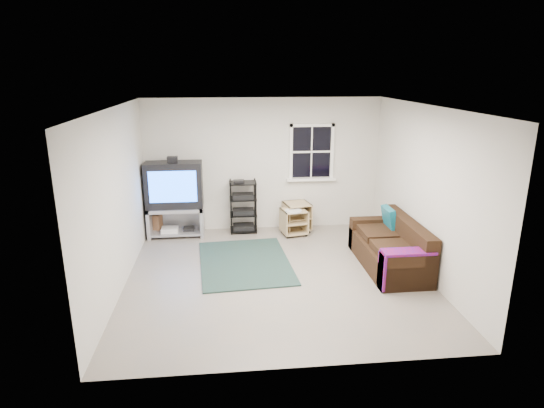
{
  "coord_description": "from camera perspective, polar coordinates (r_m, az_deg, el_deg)",
  "views": [
    {
      "loc": [
        -0.75,
        -6.46,
        3.1
      ],
      "look_at": [
        -0.03,
        0.4,
        1.06
      ],
      "focal_mm": 30.0,
      "sensor_mm": 36.0,
      "label": 1
    }
  ],
  "objects": [
    {
      "name": "side_table_right",
      "position": [
        8.86,
        2.69,
        -1.98
      ],
      "size": [
        0.54,
        0.54,
        0.53
      ],
      "rotation": [
        0.0,
        0.0,
        0.2
      ],
      "color": "tan",
      "rests_on": "ground"
    },
    {
      "name": "room",
      "position": [
        9.04,
        4.97,
        6.08
      ],
      "size": [
        4.6,
        4.62,
        4.6
      ],
      "color": "gray",
      "rests_on": "ground"
    },
    {
      "name": "tv_unit",
      "position": [
        8.82,
        -12.13,
        1.36
      ],
      "size": [
        1.06,
        0.53,
        1.55
      ],
      "color": "#9A9AA1",
      "rests_on": "ground"
    },
    {
      "name": "side_table_left",
      "position": [
        9.08,
        3.04,
        -1.44
      ],
      "size": [
        0.57,
        0.57,
        0.57
      ],
      "rotation": [
        0.0,
        0.0,
        0.2
      ],
      "color": "tan",
      "rests_on": "ground"
    },
    {
      "name": "paper_bag",
      "position": [
        9.21,
        -14.53,
        -2.44
      ],
      "size": [
        0.32,
        0.26,
        0.39
      ],
      "primitive_type": "cube",
      "rotation": [
        0.0,
        0.0,
        -0.37
      ],
      "color": "#A06A48",
      "rests_on": "ground"
    },
    {
      "name": "av_rack",
      "position": [
        8.95,
        -3.62,
        -0.72
      ],
      "size": [
        0.52,
        0.38,
        1.05
      ],
      "color": "black",
      "rests_on": "ground"
    },
    {
      "name": "sofa",
      "position": [
        7.66,
        14.72,
        -5.49
      ],
      "size": [
        0.83,
        1.87,
        0.85
      ],
      "color": "black",
      "rests_on": "ground"
    },
    {
      "name": "shag_rug",
      "position": [
        7.66,
        -3.43,
        -7.29
      ],
      "size": [
        1.6,
        2.11,
        0.02
      ],
      "primitive_type": "cube",
      "rotation": [
        0.0,
        0.0,
        0.07
      ],
      "color": "black",
      "rests_on": "ground"
    }
  ]
}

